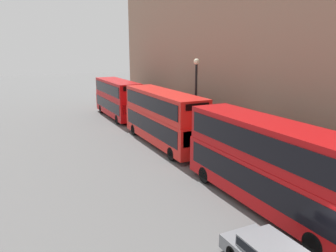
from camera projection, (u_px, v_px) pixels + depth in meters
name	position (u px, v px, depth m)	size (l,w,h in m)	color
bus_leading	(268.00, 161.00, 16.36)	(2.59, 11.20, 4.51)	#B20C0F
bus_second_in_queue	(163.00, 116.00, 27.21)	(2.59, 11.10, 4.52)	red
bus_third_in_queue	(117.00, 97.00, 38.10)	(2.59, 10.03, 4.32)	#B20C0F
street_lamp	(196.00, 96.00, 25.37)	(0.44, 0.44, 7.20)	black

